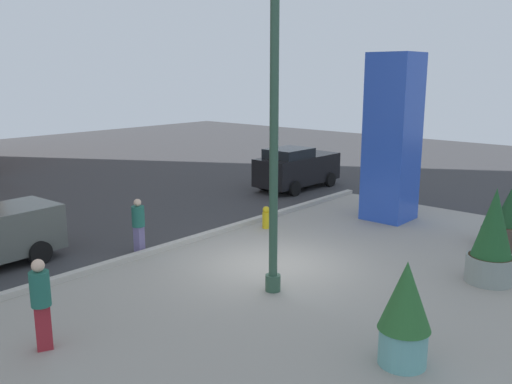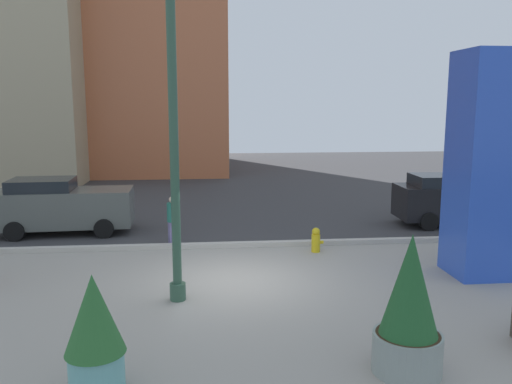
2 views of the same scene
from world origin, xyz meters
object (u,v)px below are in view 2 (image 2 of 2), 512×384
(fire_hydrant, at_px, (316,240))
(pedestrian_crossing, at_px, (173,219))
(car_curb_east, at_px, (453,199))
(potted_plant_near_right, at_px, (409,310))
(car_intersection, at_px, (62,206))
(potted_plant_curbside, at_px, (95,333))
(art_pillar_blue, at_px, (485,166))
(lamp_post, at_px, (174,137))

(fire_hydrant, xyz_separation_m, pedestrian_crossing, (-4.28, 1.12, 0.50))
(fire_hydrant, relative_size, car_curb_east, 0.18)
(fire_hydrant, bearing_deg, potted_plant_near_right, -89.95)
(car_intersection, bearing_deg, potted_plant_curbside, -73.09)
(fire_hydrant, bearing_deg, potted_plant_curbside, -124.10)
(potted_plant_near_right, bearing_deg, car_curb_east, 60.78)
(art_pillar_blue, bearing_deg, potted_plant_curbside, -150.79)
(car_intersection, height_order, car_curb_east, car_intersection)
(art_pillar_blue, distance_m, pedestrian_crossing, 9.03)
(potted_plant_curbside, distance_m, fire_hydrant, 8.87)
(fire_hydrant, height_order, car_curb_east, car_curb_east)
(potted_plant_near_right, relative_size, potted_plant_curbside, 1.23)
(art_pillar_blue, xyz_separation_m, pedestrian_crossing, (-8.06, 3.56, -1.98))
(potted_plant_near_right, xyz_separation_m, pedestrian_crossing, (-4.29, 8.27, -0.21))
(potted_plant_near_right, distance_m, pedestrian_crossing, 9.32)
(car_curb_east, bearing_deg, pedestrian_crossing, -168.81)
(potted_plant_curbside, relative_size, fire_hydrant, 2.55)
(potted_plant_near_right, distance_m, car_intersection, 13.13)
(potted_plant_near_right, xyz_separation_m, car_intersection, (-8.15, 10.29, -0.12))
(pedestrian_crossing, bearing_deg, potted_plant_near_right, -62.59)
(lamp_post, height_order, art_pillar_blue, lamp_post)
(art_pillar_blue, distance_m, potted_plant_curbside, 10.18)
(potted_plant_curbside, height_order, fire_hydrant, potted_plant_curbside)
(fire_hydrant, relative_size, car_intersection, 0.16)
(potted_plant_curbside, bearing_deg, pedestrian_crossing, 85.40)
(potted_plant_curbside, xyz_separation_m, fire_hydrant, (4.96, 7.33, -0.62))
(car_curb_east, bearing_deg, car_intersection, 179.85)
(car_curb_east, bearing_deg, fire_hydrant, -151.63)
(fire_hydrant, relative_size, pedestrian_crossing, 0.48)
(potted_plant_near_right, relative_size, pedestrian_crossing, 1.50)
(fire_hydrant, bearing_deg, pedestrian_crossing, 165.37)
(car_intersection, distance_m, pedestrian_crossing, 4.36)
(potted_plant_near_right, xyz_separation_m, potted_plant_curbside, (-4.97, -0.17, -0.09))
(potted_plant_curbside, xyz_separation_m, car_intersection, (-3.18, 10.47, -0.03))
(lamp_post, relative_size, potted_plant_near_right, 3.20)
(fire_hydrant, xyz_separation_m, car_intersection, (-8.15, 3.14, 0.59))
(car_curb_east, relative_size, pedestrian_crossing, 2.67)
(art_pillar_blue, height_order, fire_hydrant, art_pillar_blue)
(fire_hydrant, height_order, pedestrian_crossing, pedestrian_crossing)
(art_pillar_blue, distance_m, car_intersection, 13.30)
(art_pillar_blue, bearing_deg, car_intersection, 154.90)
(fire_hydrant, bearing_deg, car_curb_east, 28.37)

